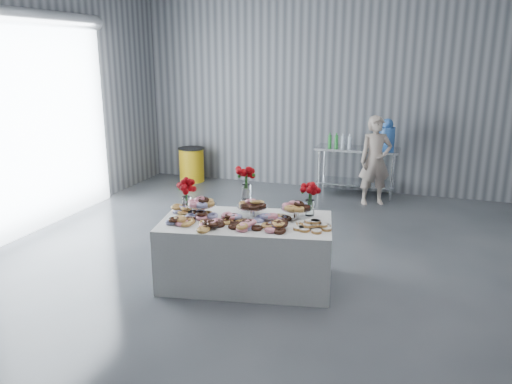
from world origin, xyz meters
TOP-DOWN VIEW (x-y plane):
  - ground at (0.00, 0.00)m, footprint 9.00×9.00m
  - room_walls at (-0.27, 0.07)m, footprint 8.04×9.04m
  - display_table at (-0.34, 0.01)m, footprint 2.06×1.34m
  - prep_table at (0.34, 4.10)m, footprint 1.50×0.60m
  - donut_mounds at (-0.34, -0.04)m, footprint 1.92×1.13m
  - cake_stand_left at (-0.91, 0.05)m, footprint 0.36×0.36m
  - cake_stand_mid at (-0.32, 0.16)m, footprint 0.36×0.36m
  - cake_stand_right at (0.17, 0.26)m, footprint 0.36×0.36m
  - danish_pile at (0.42, 0.00)m, footprint 0.48×0.48m
  - bouquet_left at (-1.13, 0.11)m, footprint 0.26×0.26m
  - bouquet_right at (0.29, 0.43)m, footprint 0.26×0.26m
  - bouquet_center at (-0.46, 0.34)m, footprint 0.26×0.26m
  - water_jug at (0.84, 4.10)m, footprint 0.28×0.28m
  - drink_bottles at (0.02, 4.00)m, footprint 0.54×0.08m
  - person at (0.71, 3.67)m, footprint 0.67×0.57m
  - trash_barrel at (-3.02, 4.10)m, footprint 0.54×0.54m

SIDE VIEW (x-z plane):
  - ground at x=0.00m, z-range 0.00..0.00m
  - trash_barrel at x=-3.02m, z-range 0.00..0.70m
  - display_table at x=-0.34m, z-range 0.00..0.75m
  - prep_table at x=0.34m, z-range 0.17..1.07m
  - person at x=0.71m, z-range 0.00..1.55m
  - donut_mounds at x=-0.34m, z-range 0.75..0.84m
  - danish_pile at x=0.42m, z-range 0.75..0.86m
  - cake_stand_left at x=-0.91m, z-range 0.80..0.98m
  - cake_stand_mid at x=-0.32m, z-range 0.80..0.98m
  - cake_stand_right at x=0.17m, z-range 0.80..0.98m
  - drink_bottles at x=0.02m, z-range 0.90..1.17m
  - bouquet_left at x=-1.13m, z-range 0.84..1.26m
  - bouquet_right at x=0.29m, z-range 0.84..1.26m
  - bouquet_center at x=-0.46m, z-range 0.84..1.41m
  - water_jug at x=0.84m, z-range 0.87..1.43m
  - room_walls at x=-0.27m, z-range 0.63..4.65m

